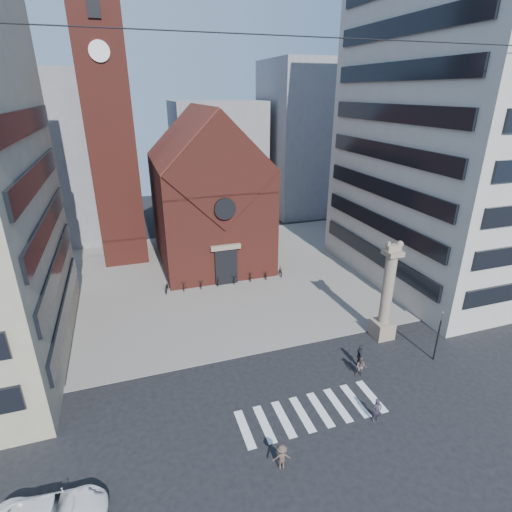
# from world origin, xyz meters

# --- Properties ---
(ground) EXTENTS (120.00, 120.00, 0.00)m
(ground) POSITION_xyz_m (0.00, 0.00, 0.00)
(ground) COLOR black
(ground) RESTS_ON ground
(piazza) EXTENTS (46.00, 30.00, 0.05)m
(piazza) POSITION_xyz_m (0.00, 19.00, 0.03)
(piazza) COLOR gray
(piazza) RESTS_ON ground
(zebra_crossing) EXTENTS (10.20, 3.20, 0.01)m
(zebra_crossing) POSITION_xyz_m (0.55, -3.00, 0.01)
(zebra_crossing) COLOR white
(zebra_crossing) RESTS_ON ground
(church) EXTENTS (12.00, 16.65, 18.00)m
(church) POSITION_xyz_m (0.00, 25.04, 7.98)
(church) COLOR maroon
(church) RESTS_ON ground
(campanile) EXTENTS (5.50, 5.50, 31.20)m
(campanile) POSITION_xyz_m (-10.00, 28.00, 15.74)
(campanile) COLOR maroon
(campanile) RESTS_ON ground
(building_right) EXTENTS (18.00, 22.00, 32.00)m
(building_right) POSITION_xyz_m (24.00, 12.00, 16.00)
(building_right) COLOR #BAB4A9
(building_right) RESTS_ON ground
(bg_block_left) EXTENTS (16.00, 14.00, 22.00)m
(bg_block_left) POSITION_xyz_m (-20.00, 40.00, 11.00)
(bg_block_left) COLOR gray
(bg_block_left) RESTS_ON ground
(bg_block_mid) EXTENTS (14.00, 12.00, 18.00)m
(bg_block_mid) POSITION_xyz_m (6.00, 45.00, 9.00)
(bg_block_mid) COLOR gray
(bg_block_mid) RESTS_ON ground
(bg_block_right) EXTENTS (16.00, 14.00, 24.00)m
(bg_block_right) POSITION_xyz_m (22.00, 42.00, 12.00)
(bg_block_right) COLOR gray
(bg_block_right) RESTS_ON ground
(lion_column) EXTENTS (1.63, 1.60, 8.68)m
(lion_column) POSITION_xyz_m (10.01, 3.00, 3.46)
(lion_column) COLOR gray
(lion_column) RESTS_ON ground
(traffic_light) EXTENTS (0.13, 0.16, 4.30)m
(traffic_light) POSITION_xyz_m (12.00, -1.00, 2.29)
(traffic_light) COLOR black
(traffic_light) RESTS_ON ground
(pedestrian_0) EXTENTS (0.61, 0.41, 1.65)m
(pedestrian_0) POSITION_xyz_m (4.10, -4.96, 0.82)
(pedestrian_0) COLOR #2D2736
(pedestrian_0) RESTS_ON ground
(pedestrian_1) EXTENTS (1.01, 0.98, 1.65)m
(pedestrian_1) POSITION_xyz_m (5.48, -0.95, 0.82)
(pedestrian_1) COLOR #524341
(pedestrian_1) RESTS_ON ground
(pedestrian_2) EXTENTS (0.72, 1.15, 1.82)m
(pedestrian_2) POSITION_xyz_m (6.04, 0.13, 0.91)
(pedestrian_2) COLOR #26282E
(pedestrian_2) RESTS_ON ground
(pedestrian_3) EXTENTS (1.12, 0.76, 1.62)m
(pedestrian_3) POSITION_xyz_m (-2.86, -6.25, 0.81)
(pedestrian_3) COLOR #4A3A31
(pedestrian_3) RESTS_ON ground
(scooter_0) EXTENTS (0.98, 1.88, 0.94)m
(scooter_0) POSITION_xyz_m (-6.36, 17.01, 0.52)
(scooter_0) COLOR black
(scooter_0) RESTS_ON piazza
(scooter_1) EXTENTS (0.84, 1.80, 1.04)m
(scooter_1) POSITION_xyz_m (-4.54, 17.01, 0.57)
(scooter_1) COLOR black
(scooter_1) RESTS_ON piazza
(scooter_2) EXTENTS (0.98, 1.88, 0.94)m
(scooter_2) POSITION_xyz_m (-2.73, 17.01, 0.52)
(scooter_2) COLOR black
(scooter_2) RESTS_ON piazza
(scooter_3) EXTENTS (0.84, 1.80, 1.04)m
(scooter_3) POSITION_xyz_m (-0.92, 17.01, 0.57)
(scooter_3) COLOR black
(scooter_3) RESTS_ON piazza
(scooter_4) EXTENTS (0.98, 1.88, 0.94)m
(scooter_4) POSITION_xyz_m (0.90, 17.01, 0.52)
(scooter_4) COLOR black
(scooter_4) RESTS_ON piazza
(scooter_5) EXTENTS (0.84, 1.80, 1.04)m
(scooter_5) POSITION_xyz_m (2.71, 17.01, 0.57)
(scooter_5) COLOR black
(scooter_5) RESTS_ON piazza
(scooter_6) EXTENTS (0.98, 1.88, 0.94)m
(scooter_6) POSITION_xyz_m (4.52, 17.01, 0.52)
(scooter_6) COLOR black
(scooter_6) RESTS_ON piazza
(scooter_7) EXTENTS (0.84, 1.80, 1.04)m
(scooter_7) POSITION_xyz_m (6.34, 17.01, 0.57)
(scooter_7) COLOR black
(scooter_7) RESTS_ON piazza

